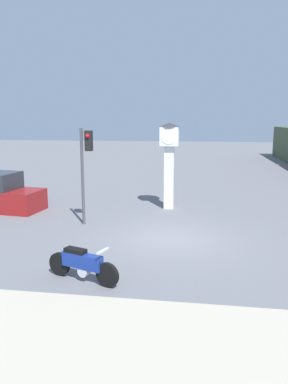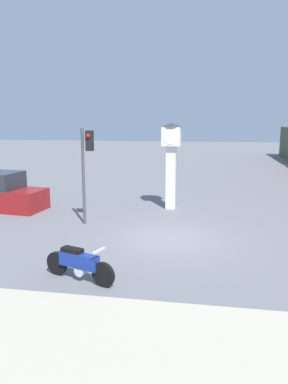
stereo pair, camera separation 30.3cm
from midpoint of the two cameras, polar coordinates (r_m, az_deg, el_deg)
ground_plane at (r=13.68m, az=3.42°, el=-7.13°), size 120.00×120.00×0.00m
motorcycle at (r=10.29m, az=-10.24°, el=-10.76°), size 2.14×0.88×0.98m
clock_tower at (r=17.81m, az=3.40°, el=6.08°), size 1.04×1.04×4.10m
traffic_light at (r=15.18m, az=-9.46°, el=5.01°), size 0.50×0.35×3.92m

